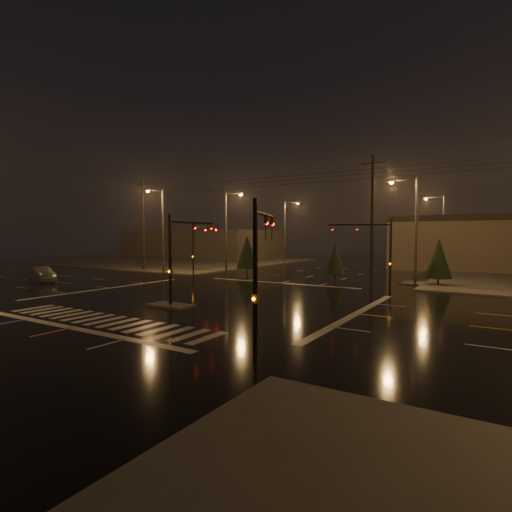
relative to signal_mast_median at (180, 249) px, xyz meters
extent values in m
plane|color=black|center=(0.00, 3.07, -3.75)|extent=(140.00, 140.00, 0.00)
cube|color=#4A4742|center=(-30.00, 33.07, -3.69)|extent=(36.00, 36.00, 0.12)
cube|color=#4A4742|center=(0.00, -0.93, -3.68)|extent=(3.00, 1.60, 0.15)
cube|color=beige|center=(0.00, -5.93, -3.75)|extent=(15.00, 2.60, 0.01)
cube|color=beige|center=(0.00, -7.93, -3.75)|extent=(16.00, 0.50, 0.01)
cube|color=beige|center=(0.00, 14.07, -3.75)|extent=(16.00, 0.50, 0.01)
cube|color=#45403D|center=(-35.00, 45.07, -0.95)|extent=(30.00, 18.00, 5.60)
cylinder|color=black|center=(0.00, -0.93, -0.75)|extent=(0.18, 0.18, 6.00)
cylinder|color=black|center=(0.00, 1.32, 1.75)|extent=(0.12, 4.50, 0.12)
imported|color=#594707|center=(0.00, 3.35, 1.70)|extent=(0.16, 0.20, 1.00)
cube|color=#594707|center=(0.00, -0.93, -1.45)|extent=(0.25, 0.18, 0.35)
cylinder|color=black|center=(10.50, 13.57, -0.75)|extent=(0.18, 0.18, 6.00)
cylinder|color=black|center=(8.15, 12.72, 1.75)|extent=(4.74, 1.82, 0.12)
imported|color=#594707|center=(6.04, 11.95, 1.70)|extent=(0.24, 0.22, 1.00)
cube|color=#594707|center=(10.50, 13.57, -1.45)|extent=(0.25, 0.18, 0.35)
cylinder|color=black|center=(-10.50, 13.57, -0.75)|extent=(0.18, 0.18, 6.00)
cylinder|color=black|center=(-8.15, 12.72, 1.75)|extent=(4.74, 1.82, 0.12)
imported|color=#594707|center=(-6.04, 11.95, 1.70)|extent=(0.24, 0.22, 1.00)
cube|color=#594707|center=(-10.50, 13.57, -1.45)|extent=(0.25, 0.18, 0.35)
cylinder|color=black|center=(10.50, -7.43, -0.75)|extent=(0.18, 0.18, 6.00)
cylinder|color=black|center=(9.82, -5.55, 1.75)|extent=(1.48, 3.80, 0.12)
imported|color=#594707|center=(9.20, -3.86, 1.70)|extent=(0.22, 0.24, 1.00)
cube|color=#594707|center=(10.50, -7.43, -1.45)|extent=(0.25, 0.18, 0.35)
cylinder|color=#38383A|center=(-11.50, 21.07, 1.25)|extent=(0.24, 0.24, 10.00)
cylinder|color=#38383A|center=(-10.30, 21.07, 6.05)|extent=(2.40, 0.14, 0.14)
cube|color=#38383A|center=(-9.20, 21.07, 6.00)|extent=(0.70, 0.30, 0.18)
sphere|color=orange|center=(-9.20, 21.07, 5.87)|extent=(0.32, 0.32, 0.32)
cylinder|color=#38383A|center=(-11.50, 37.07, 1.25)|extent=(0.24, 0.24, 10.00)
cylinder|color=#38383A|center=(-10.30, 37.07, 6.05)|extent=(2.40, 0.14, 0.14)
cube|color=#38383A|center=(-9.20, 37.07, 6.00)|extent=(0.70, 0.30, 0.18)
sphere|color=orange|center=(-9.20, 37.07, 5.87)|extent=(0.32, 0.32, 0.32)
cylinder|color=#38383A|center=(11.50, 19.07, 1.25)|extent=(0.24, 0.24, 10.00)
cylinder|color=#38383A|center=(10.30, 19.07, 6.05)|extent=(2.40, 0.14, 0.14)
cube|color=#38383A|center=(9.20, 19.07, 6.00)|extent=(0.70, 0.30, 0.18)
sphere|color=orange|center=(9.20, 19.07, 5.87)|extent=(0.32, 0.32, 0.32)
cylinder|color=#38383A|center=(11.50, 39.07, 1.25)|extent=(0.24, 0.24, 10.00)
cylinder|color=#38383A|center=(10.30, 39.07, 6.05)|extent=(2.40, 0.14, 0.14)
cube|color=#38383A|center=(9.20, 39.07, 6.00)|extent=(0.70, 0.30, 0.18)
sphere|color=orange|center=(9.20, 39.07, 5.87)|extent=(0.32, 0.32, 0.32)
cylinder|color=#38383A|center=(-16.00, 14.57, 1.25)|extent=(0.24, 0.24, 10.00)
cylinder|color=#38383A|center=(-16.00, 13.37, 6.05)|extent=(0.14, 2.40, 0.14)
cube|color=#38383A|center=(-16.00, 12.27, 6.00)|extent=(0.30, 0.70, 0.18)
sphere|color=orange|center=(-16.00, 12.27, 5.87)|extent=(0.32, 0.32, 0.32)
cylinder|color=black|center=(-22.00, 17.07, 2.25)|extent=(0.32, 0.32, 12.00)
cube|color=black|center=(-22.00, 17.07, 7.45)|extent=(2.20, 0.12, 0.12)
cylinder|color=black|center=(8.00, 17.07, 2.25)|extent=(0.32, 0.32, 12.00)
cube|color=black|center=(8.00, 17.07, 7.45)|extent=(2.20, 0.12, 0.12)
cylinder|color=black|center=(13.34, 19.87, -3.40)|extent=(0.18, 0.18, 0.70)
cone|color=black|center=(13.34, 19.87, -1.23)|extent=(2.34, 2.34, 3.65)
cylinder|color=black|center=(-7.46, 19.70, -3.40)|extent=(0.18, 0.18, 0.70)
cone|color=black|center=(-7.46, 19.70, -1.05)|extent=(2.56, 2.56, 3.99)
cylinder|color=black|center=(3.84, 18.77, -3.40)|extent=(0.18, 0.18, 0.70)
cone|color=black|center=(3.84, 18.77, -1.50)|extent=(1.99, 1.99, 3.11)
imported|color=#4F5256|center=(-21.00, 2.67, -3.02)|extent=(4.70, 2.46, 1.47)
camera|label=1|loc=(18.22, -19.89, 0.89)|focal=28.00mm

